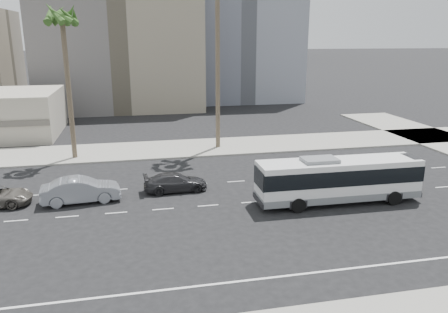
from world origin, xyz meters
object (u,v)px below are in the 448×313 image
object	(u,v)px
city_bus	(338,179)
car_a	(175,182)
car_b	(81,190)
palm_mid	(62,20)

from	to	relation	value
city_bus	car_a	xyz separation A→B (m)	(-10.57, 4.53, -1.01)
city_bus	car_b	distance (m)	17.50
city_bus	car_b	size ratio (longest dim) A/B	2.15
car_a	palm_mid	distance (m)	17.76
city_bus	palm_mid	size ratio (longest dim) A/B	0.82
car_a	car_b	world-z (taller)	car_b
city_bus	car_b	world-z (taller)	city_bus
palm_mid	city_bus	bearing A→B (deg)	-38.81
car_b	palm_mid	xyz separation A→B (m)	(-1.72, 11.49, 11.43)
palm_mid	car_a	bearing A→B (deg)	-52.12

